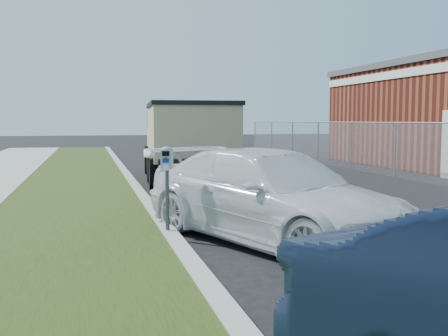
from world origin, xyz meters
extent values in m
plane|color=black|center=(0.00, 0.00, 0.00)|extent=(120.00, 120.00, 0.00)
cube|color=gray|center=(-2.60, 2.00, 0.07)|extent=(0.25, 50.00, 0.15)
cube|color=#1C360E|center=(-4.20, 2.00, 0.07)|extent=(3.00, 50.00, 0.13)
plane|color=slate|center=(6.00, 7.00, 0.90)|extent=(0.00, 30.00, 30.00)
cylinder|color=#9399A0|center=(6.00, 7.00, 1.80)|extent=(0.04, 30.00, 0.04)
cylinder|color=#9399A0|center=(6.00, 7.00, 0.90)|extent=(0.06, 0.06, 1.80)
cylinder|color=#9399A0|center=(6.00, 10.00, 0.90)|extent=(0.06, 0.06, 1.80)
cylinder|color=#9399A0|center=(6.00, 13.00, 0.90)|extent=(0.06, 0.06, 1.80)
cylinder|color=#9399A0|center=(6.00, 16.00, 0.90)|extent=(0.06, 0.06, 1.80)
cylinder|color=#9399A0|center=(6.00, 19.00, 0.90)|extent=(0.06, 0.06, 1.80)
cylinder|color=#9399A0|center=(6.00, 22.00, 0.90)|extent=(0.06, 0.06, 1.80)
cube|color=silver|center=(7.48, 8.00, 3.60)|extent=(0.06, 14.00, 0.30)
cylinder|color=#3F4247|center=(-2.62, -0.16, 0.61)|extent=(0.08, 0.08, 0.97)
cube|color=gray|center=(-2.62, -0.16, 1.26)|extent=(0.21, 0.18, 0.29)
ellipsoid|color=gray|center=(-2.62, -0.16, 1.41)|extent=(0.22, 0.19, 0.11)
cube|color=black|center=(-2.65, -0.21, 1.36)|extent=(0.11, 0.06, 0.08)
cube|color=#0D1E91|center=(-2.65, -0.21, 1.25)|extent=(0.10, 0.05, 0.07)
cylinder|color=silver|center=(-2.65, -0.21, 1.15)|extent=(0.10, 0.05, 0.11)
cube|color=#3F4247|center=(-2.65, -0.21, 1.28)|extent=(0.04, 0.02, 0.05)
imported|color=silver|center=(-1.10, -0.58, 0.71)|extent=(3.84, 5.28, 1.42)
cube|color=black|center=(-0.77, 7.98, 0.71)|extent=(2.63, 6.42, 0.34)
cube|color=tan|center=(-0.60, 10.23, 1.52)|extent=(2.43, 1.94, 1.96)
cube|color=black|center=(-0.60, 10.23, 1.91)|extent=(2.46, 1.96, 0.59)
cube|color=tan|center=(-0.83, 7.20, 1.52)|extent=(2.66, 4.28, 1.57)
cube|color=black|center=(-0.83, 7.20, 2.33)|extent=(2.77, 4.39, 0.12)
cube|color=black|center=(-0.53, 11.16, 0.64)|extent=(2.36, 0.33, 0.29)
cylinder|color=black|center=(-1.73, 10.22, 0.49)|extent=(0.39, 1.00, 0.98)
cylinder|color=black|center=(0.52, 10.04, 0.49)|extent=(0.39, 1.00, 0.98)
cylinder|color=black|center=(-1.93, 7.58, 0.49)|extent=(0.39, 1.00, 0.98)
cylinder|color=black|center=(0.31, 7.41, 0.49)|extent=(0.39, 1.00, 0.98)
cylinder|color=black|center=(-2.07, 5.82, 0.49)|extent=(0.39, 1.00, 0.98)
cylinder|color=black|center=(0.18, 5.65, 0.49)|extent=(0.39, 1.00, 0.98)
camera|label=1|loc=(-3.80, -8.24, 1.87)|focal=42.00mm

